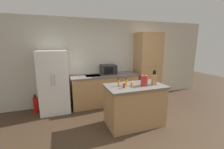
# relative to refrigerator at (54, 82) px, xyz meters

# --- Properties ---
(ground_plane) EXTENTS (14.00, 14.00, 0.00)m
(ground_plane) POSITION_rel_refrigerator_xyz_m (1.78, -1.95, -0.84)
(ground_plane) COLOR #423021
(wall_back) EXTENTS (7.20, 0.06, 2.60)m
(wall_back) POSITION_rel_refrigerator_xyz_m (1.78, 0.38, 0.46)
(wall_back) COLOR beige
(wall_back) RESTS_ON ground_plane
(refrigerator) EXTENTS (0.76, 0.72, 1.68)m
(refrigerator) POSITION_rel_refrigerator_xyz_m (0.00, 0.00, 0.00)
(refrigerator) COLOR white
(refrigerator) RESTS_ON ground_plane
(back_counter) EXTENTS (2.04, 0.67, 0.93)m
(back_counter) POSITION_rel_refrigerator_xyz_m (1.45, 0.03, -0.37)
(back_counter) COLOR tan
(back_counter) RESTS_ON ground_plane
(pantry_cabinet) EXTENTS (0.78, 0.62, 2.20)m
(pantry_cabinet) POSITION_rel_refrigerator_xyz_m (2.96, 0.05, 0.26)
(pantry_cabinet) COLOR tan
(pantry_cabinet) RESTS_ON ground_plane
(kitchen_island) EXTENTS (1.33, 0.78, 0.94)m
(kitchen_island) POSITION_rel_refrigerator_xyz_m (1.75, -1.35, -0.37)
(kitchen_island) COLOR tan
(kitchen_island) RESTS_ON ground_plane
(microwave) EXTENTS (0.45, 0.41, 0.28)m
(microwave) POSITION_rel_refrigerator_xyz_m (1.60, 0.13, 0.23)
(microwave) COLOR #232326
(microwave) RESTS_ON back_counter
(knife_block) EXTENTS (0.09, 0.09, 0.34)m
(knife_block) POSITION_rel_refrigerator_xyz_m (2.18, -1.45, 0.23)
(knife_block) COLOR tan
(knife_block) RESTS_ON kitchen_island
(spice_bottle_tall_dark) EXTENTS (0.04, 0.04, 0.18)m
(spice_bottle_tall_dark) POSITION_rel_refrigerator_xyz_m (1.37, -1.29, 0.18)
(spice_bottle_tall_dark) COLOR orange
(spice_bottle_tall_dark) RESTS_ON kitchen_island
(spice_bottle_short_red) EXTENTS (0.06, 0.06, 0.17)m
(spice_bottle_short_red) POSITION_rel_refrigerator_xyz_m (1.55, -1.29, 0.18)
(spice_bottle_short_red) COLOR gold
(spice_bottle_short_red) RESTS_ON kitchen_island
(spice_bottle_amber_oil) EXTENTS (0.05, 0.05, 0.12)m
(spice_bottle_amber_oil) POSITION_rel_refrigerator_xyz_m (1.43, -1.45, 0.16)
(spice_bottle_amber_oil) COLOR #B2281E
(spice_bottle_amber_oil) RESTS_ON kitchen_island
(spice_bottle_green_herb) EXTENTS (0.05, 0.05, 0.10)m
(spice_bottle_green_herb) POSITION_rel_refrigerator_xyz_m (1.66, -1.35, 0.15)
(spice_bottle_green_herb) COLOR orange
(spice_bottle_green_herb) RESTS_ON kitchen_island
(kettle) EXTENTS (0.16, 0.16, 0.26)m
(kettle) POSITION_rel_refrigerator_xyz_m (1.93, -1.43, 0.22)
(kettle) COLOR #B72D28
(kettle) RESTS_ON kitchen_island
(fire_extinguisher) EXTENTS (0.13, 0.13, 0.50)m
(fire_extinguisher) POSITION_rel_refrigerator_xyz_m (-0.51, 0.08, -0.62)
(fire_extinguisher) COLOR red
(fire_extinguisher) RESTS_ON ground_plane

